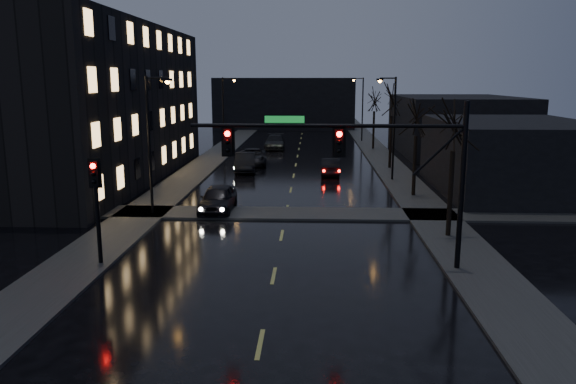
# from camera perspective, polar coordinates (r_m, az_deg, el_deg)

# --- Properties ---
(ground) EXTENTS (160.00, 160.00, 0.00)m
(ground) POSITION_cam_1_polar(r_m,az_deg,el_deg) (15.78, -3.57, -18.42)
(ground) COLOR black
(ground) RESTS_ON ground
(sidewalk_left) EXTENTS (3.00, 140.00, 0.12)m
(sidewalk_left) POSITION_cam_1_polar(r_m,az_deg,el_deg) (50.23, -9.05, 2.36)
(sidewalk_left) COLOR #2D2D2B
(sidewalk_left) RESTS_ON ground
(sidewalk_right) EXTENTS (3.00, 140.00, 0.12)m
(sidewalk_right) POSITION_cam_1_polar(r_m,az_deg,el_deg) (49.71, 10.54, 2.22)
(sidewalk_right) COLOR #2D2D2B
(sidewalk_right) RESTS_ON ground
(sidewalk_cross) EXTENTS (40.00, 3.00, 0.12)m
(sidewalk_cross) POSITION_cam_1_polar(r_m,az_deg,el_deg) (33.07, -0.22, -2.20)
(sidewalk_cross) COLOR #2D2D2B
(sidewalk_cross) RESTS_ON ground
(apartment_block) EXTENTS (12.00, 30.00, 12.00)m
(apartment_block) POSITION_cam_1_polar(r_m,az_deg,el_deg) (47.22, -20.18, 8.49)
(apartment_block) COLOR black
(apartment_block) RESTS_ON ground
(commercial_right_near) EXTENTS (10.00, 14.00, 5.00)m
(commercial_right_near) POSITION_cam_1_polar(r_m,az_deg,el_deg) (42.34, 21.79, 3.35)
(commercial_right_near) COLOR black
(commercial_right_near) RESTS_ON ground
(commercial_right_far) EXTENTS (12.00, 18.00, 6.00)m
(commercial_right_far) POSITION_cam_1_polar(r_m,az_deg,el_deg) (63.70, 16.66, 6.58)
(commercial_right_far) COLOR black
(commercial_right_far) RESTS_ON ground
(far_block) EXTENTS (22.00, 10.00, 8.00)m
(far_block) POSITION_cam_1_polar(r_m,az_deg,el_deg) (91.80, -0.33, 9.02)
(far_block) COLOR black
(far_block) RESTS_ON ground
(signal_mast) EXTENTS (11.11, 0.41, 7.00)m
(signal_mast) POSITION_cam_1_polar(r_m,az_deg,el_deg) (22.91, 8.31, 3.84)
(signal_mast) COLOR black
(signal_mast) RESTS_ON ground
(signal_pole_left) EXTENTS (0.35, 0.41, 4.53)m
(signal_pole_left) POSITION_cam_1_polar(r_m,az_deg,el_deg) (24.81, -18.89, -0.44)
(signal_pole_left) COLOR black
(signal_pole_left) RESTS_ON ground
(tree_near) EXTENTS (3.52, 3.52, 8.08)m
(tree_near) POSITION_cam_1_polar(r_m,az_deg,el_deg) (28.49, 16.61, 7.68)
(tree_near) COLOR black
(tree_near) RESTS_ON ground
(tree_mid_a) EXTENTS (3.30, 3.30, 7.58)m
(tree_mid_a) POSITION_cam_1_polar(r_m,az_deg,el_deg) (38.28, 12.97, 8.11)
(tree_mid_a) COLOR black
(tree_mid_a) RESTS_ON ground
(tree_mid_b) EXTENTS (3.74, 3.74, 8.59)m
(tree_mid_b) POSITION_cam_1_polar(r_m,az_deg,el_deg) (50.09, 10.54, 9.82)
(tree_mid_b) COLOR black
(tree_mid_b) RESTS_ON ground
(tree_far) EXTENTS (3.43, 3.43, 7.88)m
(tree_far) POSITION_cam_1_polar(r_m,az_deg,el_deg) (64.00, 8.79, 9.69)
(tree_far) COLOR black
(tree_far) RESTS_ON ground
(streetlight_l_near) EXTENTS (1.53, 0.28, 8.00)m
(streetlight_l_near) POSITION_cam_1_polar(r_m,az_deg,el_deg) (33.03, -13.59, 5.77)
(streetlight_l_near) COLOR black
(streetlight_l_near) RESTS_ON ground
(streetlight_l_far) EXTENTS (1.53, 0.28, 8.00)m
(streetlight_l_far) POSITION_cam_1_polar(r_m,az_deg,el_deg) (59.39, -6.40, 8.39)
(streetlight_l_far) COLOR black
(streetlight_l_far) RESTS_ON ground
(streetlight_r_mid) EXTENTS (1.53, 0.28, 8.00)m
(streetlight_r_mid) POSITION_cam_1_polar(r_m,az_deg,el_deg) (44.13, 10.46, 7.24)
(streetlight_r_mid) COLOR black
(streetlight_r_mid) RESTS_ON ground
(streetlight_r_far) EXTENTS (1.53, 0.28, 8.00)m
(streetlight_r_far) POSITION_cam_1_polar(r_m,az_deg,el_deg) (71.93, 7.42, 8.88)
(streetlight_r_far) COLOR black
(streetlight_r_far) RESTS_ON ground
(oncoming_car_a) EXTENTS (1.96, 4.73, 1.60)m
(oncoming_car_a) POSITION_cam_1_polar(r_m,az_deg,el_deg) (33.86, -7.14, -0.68)
(oncoming_car_a) COLOR black
(oncoming_car_a) RESTS_ON ground
(oncoming_car_b) EXTENTS (2.13, 5.01, 1.61)m
(oncoming_car_b) POSITION_cam_1_polar(r_m,az_deg,el_deg) (48.47, -4.37, 3.03)
(oncoming_car_b) COLOR black
(oncoming_car_b) RESTS_ON ground
(oncoming_car_c) EXTENTS (2.97, 5.61, 1.50)m
(oncoming_car_c) POSITION_cam_1_polar(r_m,az_deg,el_deg) (52.27, -3.61, 3.60)
(oncoming_car_c) COLOR black
(oncoming_car_c) RESTS_ON ground
(oncoming_car_d) EXTENTS (2.42, 5.61, 1.61)m
(oncoming_car_d) POSITION_cam_1_polar(r_m,az_deg,el_deg) (64.19, -1.33, 5.12)
(oncoming_car_d) COLOR black
(oncoming_car_d) RESTS_ON ground
(lead_car) EXTENTS (1.65, 4.33, 1.41)m
(lead_car) POSITION_cam_1_polar(r_m,az_deg,el_deg) (46.68, 4.36, 2.59)
(lead_car) COLOR black
(lead_car) RESTS_ON ground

